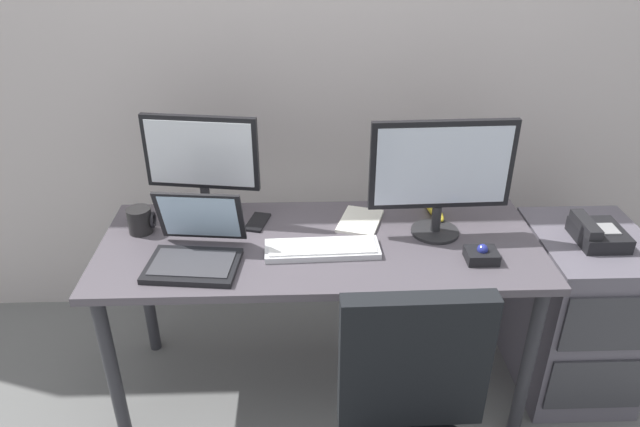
# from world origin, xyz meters

# --- Properties ---
(ground_plane) EXTENTS (8.00, 8.00, 0.00)m
(ground_plane) POSITION_xyz_m (0.00, 0.00, 0.00)
(ground_plane) COLOR slate
(back_wall) EXTENTS (6.00, 0.10, 2.80)m
(back_wall) POSITION_xyz_m (0.00, 0.67, 1.40)
(back_wall) COLOR beige
(back_wall) RESTS_ON ground
(desk) EXTENTS (1.62, 0.64, 0.71)m
(desk) POSITION_xyz_m (0.00, 0.00, 0.63)
(desk) COLOR #4F4951
(desk) RESTS_ON ground
(file_cabinet) EXTENTS (0.42, 0.53, 0.70)m
(file_cabinet) POSITION_xyz_m (1.04, 0.02, 0.35)
(file_cabinet) COLOR #5E5964
(file_cabinet) RESTS_ON ground
(desk_phone) EXTENTS (0.17, 0.20, 0.09)m
(desk_phone) POSITION_xyz_m (1.04, 0.00, 0.73)
(desk_phone) COLOR black
(desk_phone) RESTS_ON file_cabinet
(monitor_main) EXTENTS (0.52, 0.18, 0.45)m
(monitor_main) POSITION_xyz_m (0.44, 0.05, 0.97)
(monitor_main) COLOR #262628
(monitor_main) RESTS_ON desk
(monitor_side) EXTENTS (0.43, 0.18, 0.42)m
(monitor_side) POSITION_xyz_m (-0.44, 0.19, 0.96)
(monitor_side) COLOR #262628
(monitor_side) RESTS_ON desk
(keyboard) EXTENTS (0.41, 0.15, 0.03)m
(keyboard) POSITION_xyz_m (0.01, -0.07, 0.73)
(keyboard) COLOR silver
(keyboard) RESTS_ON desk
(laptop) EXTENTS (0.34, 0.33, 0.23)m
(laptop) POSITION_xyz_m (-0.44, -0.11, 0.77)
(laptop) COLOR black
(laptop) RESTS_ON desk
(trackball_mouse) EXTENTS (0.11, 0.09, 0.07)m
(trackball_mouse) POSITION_xyz_m (0.56, -0.14, 0.74)
(trackball_mouse) COLOR black
(trackball_mouse) RESTS_ON desk
(coffee_mug) EXTENTS (0.10, 0.09, 0.10)m
(coffee_mug) POSITION_xyz_m (-0.67, 0.10, 0.76)
(coffee_mug) COLOR black
(coffee_mug) RESTS_ON desk
(paper_notepad) EXTENTS (0.21, 0.24, 0.01)m
(paper_notepad) POSITION_xyz_m (0.16, 0.14, 0.72)
(paper_notepad) COLOR white
(paper_notepad) RESTS_ON desk
(cell_phone) EXTENTS (0.10, 0.15, 0.01)m
(cell_phone) POSITION_xyz_m (-0.24, 0.15, 0.72)
(cell_phone) COLOR black
(cell_phone) RESTS_ON desk
(banana) EXTENTS (0.07, 0.19, 0.04)m
(banana) POSITION_xyz_m (0.46, 0.20, 0.73)
(banana) COLOR yellow
(banana) RESTS_ON desk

